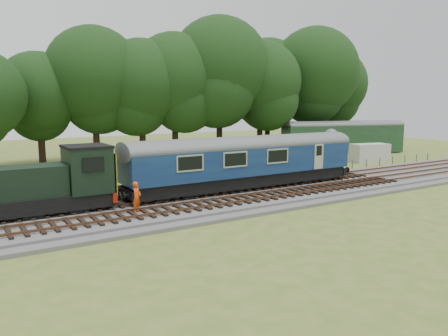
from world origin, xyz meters
TOP-DOWN VIEW (x-y plane):
  - ground at (0.00, 0.00)m, footprint 120.00×120.00m
  - ballast at (0.00, 0.00)m, footprint 70.00×7.00m
  - track_north at (0.00, 1.40)m, footprint 67.20×2.40m
  - track_south at (0.00, -1.60)m, footprint 67.20×2.40m
  - fence at (0.00, 4.50)m, footprint 64.00×0.12m
  - tree_line at (0.00, 22.00)m, footprint 70.00×8.00m
  - dmu_railcar at (5.34, 1.40)m, footprint 18.05×2.86m
  - shunter_loco at (-8.59, 1.40)m, footprint 8.91×2.60m
  - worker at (-3.85, -1.11)m, footprint 0.77×0.75m
  - parked_coach at (29.97, 14.94)m, footprint 16.32×6.94m
  - shed at (15.84, 15.75)m, footprint 3.48×3.48m
  - caravan at (26.68, 8.02)m, footprint 4.43×2.85m

SIDE VIEW (x-z plane):
  - ground at x=0.00m, z-range 0.00..0.00m
  - fence at x=0.00m, z-range -0.50..0.50m
  - tree_line at x=0.00m, z-range -9.00..9.00m
  - ballast at x=0.00m, z-range 0.00..0.35m
  - track_north at x=0.00m, z-range 0.31..0.52m
  - track_south at x=0.00m, z-range 0.31..0.52m
  - caravan at x=26.68m, z-range 0.00..2.00m
  - worker at x=-3.85m, z-range 0.35..2.13m
  - shed at x=15.84m, z-range 0.02..2.61m
  - shunter_loco at x=-8.59m, z-range 0.29..3.66m
  - parked_coach at x=29.97m, z-range 0.25..4.38m
  - dmu_railcar at x=5.34m, z-range 0.67..4.54m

